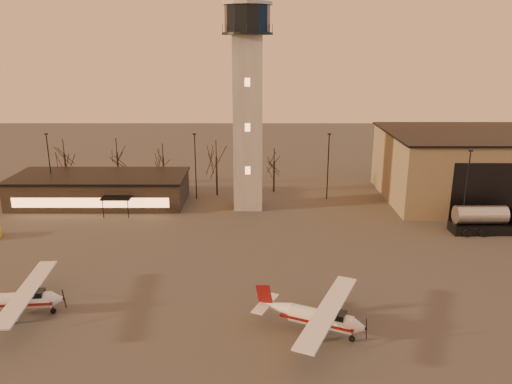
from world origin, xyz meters
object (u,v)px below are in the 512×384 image
at_px(control_tower, 248,94).
at_px(fuel_truck, 490,222).
at_px(hangar, 487,166).
at_px(terminal, 101,189).
at_px(cessna_front, 322,322).
at_px(cessna_rear, 24,303).

height_order(control_tower, fuel_truck, control_tower).
xyz_separation_m(hangar, fuel_truck, (-5.49, -14.21, -3.75)).
bearing_deg(control_tower, fuel_truck, -18.53).
xyz_separation_m(terminal, cessna_front, (28.59, -35.28, -0.97)).
distance_m(terminal, cessna_rear, 32.36).
xyz_separation_m(terminal, fuel_truck, (52.50, -12.21, -0.75)).
height_order(terminal, cessna_front, terminal).
height_order(cessna_front, fuel_truck, fuel_truck).
relative_size(terminal, cessna_rear, 2.06).
distance_m(hangar, cessna_rear, 65.01).
bearing_deg(terminal, cessna_rear, -84.93).
bearing_deg(cessna_rear, cessna_front, -12.01).
xyz_separation_m(hangar, cessna_front, (-29.41, -37.28, -3.97)).
distance_m(cessna_front, cessna_rear, 25.91).
distance_m(hangar, fuel_truck, 15.69).
distance_m(terminal, fuel_truck, 53.91).
relative_size(cessna_rear, fuel_truck, 1.28).
relative_size(hangar, cessna_front, 2.52).
height_order(hangar, cessna_front, hangar).
bearing_deg(terminal, cessna_front, -50.99).
bearing_deg(control_tower, hangar, 6.31).
relative_size(control_tower, terminal, 1.28).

